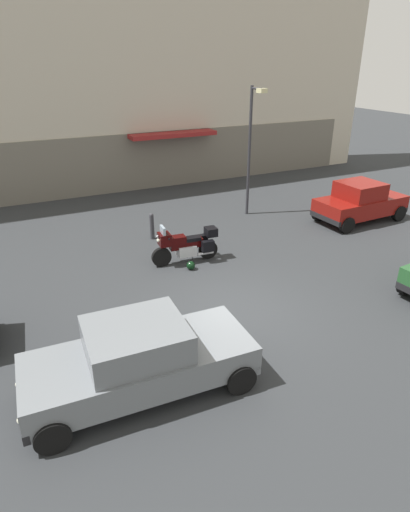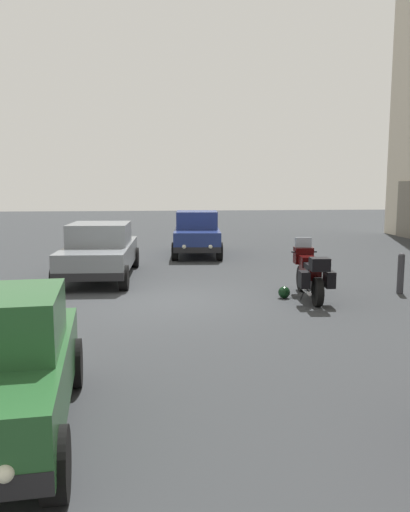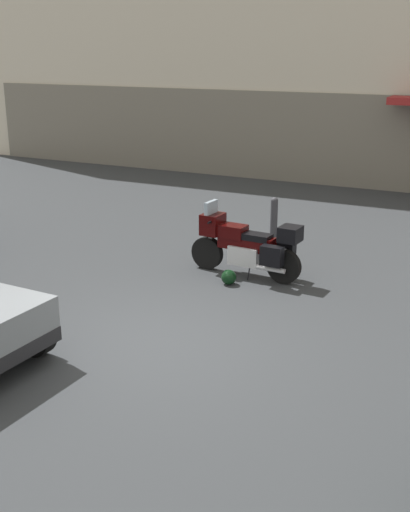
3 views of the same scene
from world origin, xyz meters
The scene contains 6 objects.
ground_plane centered at (0.00, 0.00, 0.00)m, with size 80.00×80.00×0.00m, color #2D3033.
motorcycle centered at (0.12, 3.37, 0.62)m, with size 2.26×0.80×1.36m.
helmet centered at (0.02, 2.80, 0.14)m, with size 0.28×0.28×0.28m, color black.
car_sedan_far centered at (-3.11, -1.76, 0.78)m, with size 4.63×2.07×1.56m.
car_wagon_end centered at (-7.61, 1.39, 0.81)m, with size 3.97×2.05×1.64m.
bollard_curbside centered at (-0.23, 5.76, 0.53)m, with size 0.16×0.16×1.00m.
Camera 2 is at (11.51, -0.22, 2.66)m, focal length 35.85 mm.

